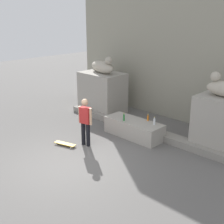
# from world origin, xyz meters

# --- Properties ---
(ground_plane) EXTENTS (40.00, 40.00, 0.00)m
(ground_plane) POSITION_xyz_m (0.00, 0.00, 0.00)
(ground_plane) COLOR #605E5B
(facade_wall) EXTENTS (11.10, 0.60, 6.82)m
(facade_wall) POSITION_xyz_m (0.00, 5.96, 3.41)
(facade_wall) COLOR gray
(facade_wall) RESTS_ON ground_plane
(pedestal_left) EXTENTS (1.97, 1.33, 1.82)m
(pedestal_left) POSITION_xyz_m (-2.92, 4.24, 0.91)
(pedestal_left) COLOR #A39E93
(pedestal_left) RESTS_ON ground_plane
(statue_reclining_left) EXTENTS (1.69, 0.91, 0.78)m
(statue_reclining_left) POSITION_xyz_m (-2.88, 4.23, 2.10)
(statue_reclining_left) COLOR #B7AE9C
(statue_reclining_left) RESTS_ON pedestal_left
(ledge_block) EXTENTS (2.25, 0.85, 0.62)m
(ledge_block) POSITION_xyz_m (0.00, 3.01, 0.31)
(ledge_block) COLOR #A39E93
(ledge_block) RESTS_ON ground_plane
(skater) EXTENTS (0.53, 0.27, 1.67)m
(skater) POSITION_xyz_m (-0.69, 1.27, 0.92)
(skater) COLOR black
(skater) RESTS_ON ground_plane
(skateboard) EXTENTS (0.82, 0.42, 0.08)m
(skateboard) POSITION_xyz_m (-1.18, 0.74, 0.06)
(skateboard) COLOR gold
(skateboard) RESTS_ON ground_plane
(bottle_orange) EXTENTS (0.06, 0.06, 0.26)m
(bottle_orange) POSITION_xyz_m (0.37, 3.36, 0.72)
(bottle_orange) COLOR orange
(bottle_orange) RESTS_ON ledge_block
(bottle_clear) EXTENTS (0.08, 0.08, 0.29)m
(bottle_clear) POSITION_xyz_m (0.77, 3.20, 0.74)
(bottle_clear) COLOR silver
(bottle_clear) RESTS_ON ledge_block
(bottle_green) EXTENTS (0.06, 0.06, 0.30)m
(bottle_green) POSITION_xyz_m (-0.25, 2.74, 0.74)
(bottle_green) COLOR #1E722D
(bottle_green) RESTS_ON ledge_block
(stair_step) EXTENTS (7.80, 0.50, 0.24)m
(stair_step) POSITION_xyz_m (0.00, 3.55, 0.12)
(stair_step) COLOR gray
(stair_step) RESTS_ON ground_plane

